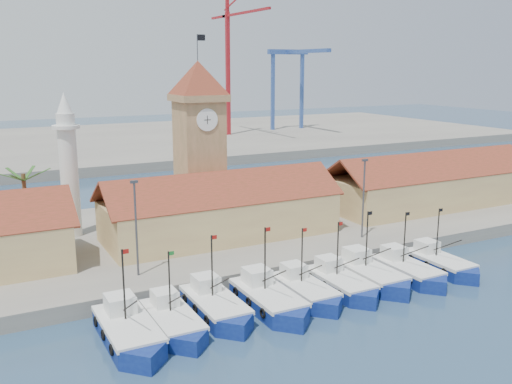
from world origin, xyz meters
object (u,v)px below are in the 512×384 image
boat_4 (306,292)px  clock_tower (199,139)px  minaret (69,165)px  boat_0 (129,334)px

boat_4 → clock_tower: bearing=91.9°
boat_4 → clock_tower: (-0.77, 23.06, 11.26)m
clock_tower → minaret: 15.30m
minaret → boat_0: bearing=-91.3°
boat_0 → clock_tower: size_ratio=0.44×
boat_0 → minaret: size_ratio=0.62×
boat_4 → clock_tower: size_ratio=0.40×
boat_4 → boat_0: bearing=-176.9°
clock_tower → boat_4: bearing=-88.1°
clock_tower → minaret: clock_tower is taller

